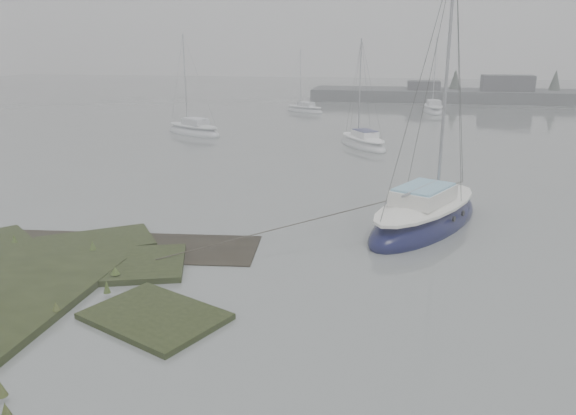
% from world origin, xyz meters
% --- Properties ---
extents(ground, '(160.00, 160.00, 0.00)m').
position_xyz_m(ground, '(0.00, 30.00, 0.00)').
color(ground, slate).
rests_on(ground, ground).
extents(far_shoreline, '(60.00, 8.00, 4.15)m').
position_xyz_m(far_shoreline, '(26.84, 61.90, 0.85)').
color(far_shoreline, '#4C4F51').
rests_on(far_shoreline, ground).
extents(sailboat_main, '(5.96, 8.21, 11.16)m').
position_xyz_m(sailboat_main, '(7.93, 8.90, 0.35)').
color(sailboat_main, black).
rests_on(sailboat_main, ground).
extents(sailboat_white, '(4.55, 5.78, 7.97)m').
position_xyz_m(sailboat_white, '(4.44, 26.46, 0.25)').
color(sailboat_white, silver).
rests_on(sailboat_white, ground).
extents(sailboat_far_a, '(6.10, 4.75, 8.39)m').
position_xyz_m(sailboat_far_a, '(-9.32, 29.82, 0.26)').
color(sailboat_far_a, silver).
rests_on(sailboat_far_a, ground).
extents(sailboat_far_b, '(2.36, 6.06, 8.38)m').
position_xyz_m(sailboat_far_b, '(10.56, 48.76, 0.26)').
color(sailboat_far_b, silver).
rests_on(sailboat_far_b, ground).
extents(sailboat_far_c, '(4.98, 4.05, 6.92)m').
position_xyz_m(sailboat_far_c, '(-2.87, 46.39, 0.21)').
color(sailboat_far_c, '#B0B3BB').
rests_on(sailboat_far_c, ground).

